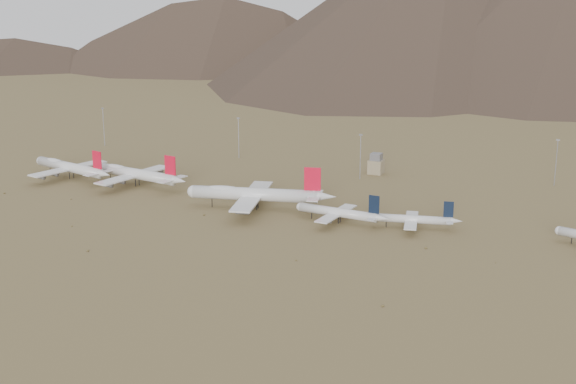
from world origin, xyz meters
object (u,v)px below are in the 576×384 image
at_px(narrowbody_b, 415,219).
at_px(widebody_west, 70,167).
at_px(narrowbody_a, 340,213).
at_px(widebody_centre, 136,174).
at_px(control_tower, 376,165).
at_px(widebody_east, 255,194).

bearing_deg(narrowbody_b, widebody_west, 163.18).
height_order(narrowbody_a, narrowbody_b, narrowbody_a).
relative_size(widebody_centre, narrowbody_b, 1.65).
height_order(widebody_west, narrowbody_b, widebody_west).
bearing_deg(widebody_west, narrowbody_b, 10.15).
bearing_deg(widebody_centre, control_tower, 45.27).
xyz_separation_m(narrowbody_b, control_tower, (-50.06, 92.89, 0.96)).
height_order(widebody_east, narrowbody_a, widebody_east).
xyz_separation_m(widebody_east, control_tower, (29.62, 94.96, -2.27)).
bearing_deg(control_tower, narrowbody_b, -61.68).
height_order(widebody_west, narrowbody_a, widebody_west).
xyz_separation_m(narrowbody_a, control_tower, (-16.37, 99.22, 0.33)).
relative_size(narrowbody_b, control_tower, 3.33).
height_order(widebody_centre, narrowbody_a, widebody_centre).
relative_size(widebody_centre, widebody_east, 0.91).
xyz_separation_m(widebody_centre, narrowbody_a, (125.85, -17.76, -1.80)).
distance_m(widebody_east, narrowbody_b, 79.78).
relative_size(widebody_west, control_tower, 5.20).
bearing_deg(widebody_east, narrowbody_b, -13.71).
xyz_separation_m(widebody_centre, control_tower, (109.47, 81.47, -1.47)).
height_order(widebody_centre, narrowbody_b, widebody_centre).
bearing_deg(widebody_centre, widebody_west, -168.95).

